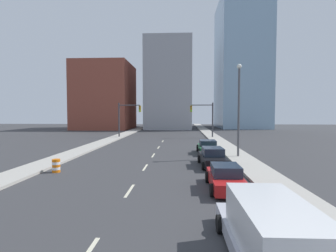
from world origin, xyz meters
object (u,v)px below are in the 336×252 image
box_truck_silver (272,237)px  sedan_green (208,147)px  traffic_signal_right (206,115)px  traffic_signal_left (125,115)px  street_lamp (239,104)px  sedan_red (226,178)px  sedan_black (213,158)px  traffic_barrel (56,166)px

box_truck_silver → sedan_green: box_truck_silver is taller
traffic_signal_right → sedan_green: (-1.38, -17.12, -3.21)m
traffic_signal_left → box_truck_silver: (12.18, -37.55, -2.96)m
traffic_signal_left → street_lamp: 24.86m
street_lamp → sedan_red: (-2.88, -10.28, -4.45)m
box_truck_silver → sedan_black: (0.02, 13.89, -0.22)m
traffic_signal_left → traffic_signal_right: 13.83m
sedan_red → sedan_black: bearing=90.1°
traffic_signal_right → street_lamp: bearing=-86.4°
street_lamp → sedan_red: bearing=-105.6°
traffic_signal_left → sedan_red: 32.56m
sedan_black → sedan_green: sedan_black is taller
street_lamp → sedan_green: (-2.61, 2.62, -4.43)m
street_lamp → traffic_signal_right: bearing=93.6°
sedan_black → sedan_red: bearing=-92.5°
sedan_green → traffic_barrel: bearing=-141.6°
street_lamp → sedan_black: bearing=-126.1°
traffic_signal_left → box_truck_silver: traffic_signal_left is taller
box_truck_silver → traffic_barrel: bearing=135.6°
traffic_signal_left → box_truck_silver: 39.59m
sedan_red → sedan_green: 12.91m
traffic_signal_left → sedan_green: 21.41m
traffic_signal_right → box_truck_silver: size_ratio=0.94×
street_lamp → sedan_green: street_lamp is taller
traffic_signal_right → sedan_black: bearing=-93.9°
street_lamp → box_truck_silver: 18.52m
sedan_green → box_truck_silver: bearing=-90.8°
street_lamp → sedan_black: street_lamp is taller
traffic_signal_left → traffic_signal_right: bearing=0.0°
box_truck_silver → sedan_red: 7.53m
traffic_signal_right → box_truck_silver: (-1.64, -37.55, -2.96)m
traffic_signal_left → traffic_barrel: size_ratio=6.31×
traffic_barrel → box_truck_silver: box_truck_silver is taller
traffic_signal_left → street_lamp: (15.06, -19.74, 1.22)m
traffic_barrel → sedan_red: bearing=-17.2°
traffic_signal_left → sedan_red: traffic_signal_left is taller
sedan_green → street_lamp: bearing=-45.2°
traffic_signal_left → sedan_black: 26.81m
street_lamp → sedan_green: 5.77m
traffic_barrel → street_lamp: (14.36, 6.72, 4.61)m
street_lamp → sedan_red: 11.57m
traffic_signal_left → traffic_barrel: traffic_signal_left is taller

